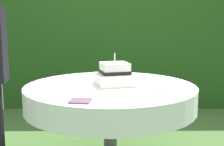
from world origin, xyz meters
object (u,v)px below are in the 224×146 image
object	(u,v)px
serving_plate_near	(127,98)
serving_plate_left	(151,77)
cake_table	(110,97)
wedding_cake	(115,75)
serving_plate_far	(164,92)
napkin_stack	(80,101)

from	to	relation	value
serving_plate_near	serving_plate_left	xyz separation A→B (m)	(0.27, 0.81, 0.00)
cake_table	wedding_cake	distance (m)	0.19
cake_table	wedding_cake	size ratio (longest dim) A/B	3.94
cake_table	serving_plate_far	bearing A→B (deg)	-36.59
cake_table	wedding_cake	xyz separation A→B (m)	(0.04, 0.02, 0.18)
wedding_cake	serving_plate_far	size ratio (longest dim) A/B	2.97
serving_plate_far	napkin_stack	world-z (taller)	serving_plate_far
serving_plate_near	cake_table	bearing A→B (deg)	103.53
serving_plate_near	serving_plate_left	bearing A→B (deg)	71.58
serving_plate_left	cake_table	bearing A→B (deg)	-137.65
napkin_stack	wedding_cake	bearing A→B (deg)	66.88
serving_plate_far	serving_plate_near	bearing A→B (deg)	-148.43
cake_table	serving_plate_near	size ratio (longest dim) A/B	9.73
serving_plate_far	cake_table	bearing A→B (deg)	143.41
cake_table	serving_plate_left	size ratio (longest dim) A/B	10.39
cake_table	wedding_cake	bearing A→B (deg)	25.62
wedding_cake	serving_plate_near	world-z (taller)	wedding_cake
cake_table	serving_plate_left	bearing A→B (deg)	42.35
wedding_cake	serving_plate_near	distance (m)	0.49
napkin_stack	serving_plate_left	bearing A→B (deg)	56.64
napkin_stack	serving_plate_far	bearing A→B (deg)	21.82
serving_plate_near	serving_plate_far	size ratio (longest dim) A/B	1.20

